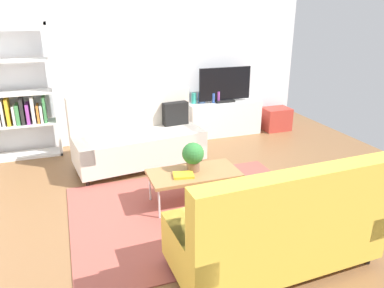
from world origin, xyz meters
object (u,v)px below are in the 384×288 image
Objects in this scene: potted_plant at (193,155)px; bottle_1 at (218,97)px; couch_green at (276,228)px; bottle_0 at (213,98)px; tv_console at (223,118)px; bookshelf at (18,99)px; coffee_table at (194,174)px; vase_0 at (194,98)px; vase_1 at (202,98)px; tv at (225,85)px; couch_beige at (138,137)px; storage_trunk at (276,119)px; table_book_0 at (183,175)px.

bottle_1 reaches higher than potted_plant.
couch_green is 10.57× the size of bottle_0.
tv_console is at bearing 9.85° from bottle_0.
tv_console is at bearing -0.33° from bookshelf.
coffee_table is 6.01× the size of bottle_0.
vase_0 is 0.15m from vase_1.
vase_0 is (-0.58, 0.07, -0.21)m from tv.
bookshelf reaches higher than coffee_table.
tv is (1.83, 0.90, 0.51)m from couch_beige.
storage_trunk is at bearing -2.79° from bottle_1.
table_book_0 reaches higher than coffee_table.
couch_beige is at bearing -151.02° from bottle_0.
bottle_0 is at bearing 60.29° from table_book_0.
bottle_1 reaches higher than vase_1.
couch_green reaches higher than potted_plant.
coffee_table is 4.58× the size of table_book_0.
vase_1 is at bearing 64.84° from table_book_0.
bookshelf is (-1.68, 0.94, 0.51)m from couch_beige.
vase_1 reaches higher than tv_console.
storage_trunk is 3.56m from table_book_0.
coffee_table is 3.20m from bookshelf.
tv_console is 2.73m from potted_plant.
vase_0 reaches higher than storage_trunk.
tv_console is at bearing 56.71° from table_book_0.
tv is 2.92m from table_book_0.
bookshelf is 10.68× the size of vase_0.
storage_trunk is at bearing -4.16° from tv.
couch_beige and couch_green have the same top height.
table_book_0 is at bearing 91.95° from couch_beige.
couch_beige is at bearing -153.17° from tv_console.
tv is 1.32m from storage_trunk.
potted_plant is at bearing -112.97° from vase_1.
bookshelf is 10.12× the size of bottle_1.
tv_console reaches higher than table_book_0.
tv_console is at bearing -160.35° from couch_beige.
bottle_0 is at bearing 73.84° from couch_green.
couch_green is 9.32× the size of bottle_1.
coffee_table is 1.10× the size of tv.
tv_console is at bearing -4.93° from vase_0.
tv is 0.48× the size of bookshelf.
bottle_0 is at bearing -24.46° from vase_1.
bottle_0 is at bearing -14.44° from vase_0.
tv_console is 0.47m from bottle_0.
coffee_table is at bearing -48.72° from bookshelf.
bottle_0 is at bearing -170.15° from tv_console.
storage_trunk is 2.81× the size of vase_1.
tv reaches higher than storage_trunk.
storage_trunk is at bearing -5.19° from tv_console.
coffee_table is 5.59× the size of vase_0.
bookshelf is at bearing -179.44° from vase_1.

